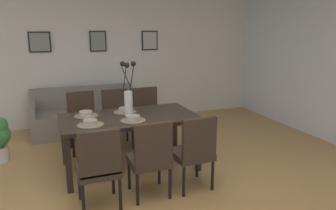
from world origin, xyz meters
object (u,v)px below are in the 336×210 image
dining_table (129,121)px  dining_chair_mid_left (194,149)px  bowl_near_right (86,113)px  sofa (86,116)px  bowl_far_left (133,117)px  framed_picture_center (98,41)px  centerpiece_vase (128,96)px  dining_chair_far_left (151,155)px  dining_chair_near_right (83,119)px  dining_chair_far_right (117,115)px  dining_chair_near_left (99,165)px  dining_chair_mid_right (147,113)px  bowl_far_right (125,109)px  framed_picture_right (150,40)px  framed_picture_left (40,42)px  bowl_near_left (90,122)px

dining_table → dining_chair_mid_left: 1.06m
bowl_near_right → sofa: bowl_near_right is taller
bowl_far_left → framed_picture_center: 2.72m
centerpiece_vase → framed_picture_center: 2.44m
dining_chair_far_left → centerpiece_vase: bearing=91.4°
dining_chair_near_right → centerpiece_vase: 1.17m
dining_chair_far_left → framed_picture_center: framed_picture_center is taller
dining_chair_far_right → dining_chair_near_right: bearing=-179.7°
centerpiece_vase → bowl_far_left: 0.33m
dining_chair_far_right → sofa: size_ratio=0.48×
dining_chair_near_left → dining_chair_mid_right: bearing=58.9°
bowl_far_right → framed_picture_center: (0.00, 2.14, 0.86)m
bowl_far_right → framed_picture_right: size_ratio=0.43×
dining_chair_mid_right → framed_picture_left: (-1.60, 1.46, 1.13)m
dining_table → bowl_far_right: bowl_far_right is taller
dining_chair_near_right → bowl_near_right: 0.75m
bowl_far_left → dining_chair_far_right: bearing=88.9°
framed_picture_center → bowl_far_left: bearing=-90.0°
bowl_far_right → sofa: 1.77m
framed_picture_right → bowl_far_left: bearing=-112.4°
bowl_near_right → bowl_far_right: bearing=0.0°
dining_table → dining_chair_mid_right: dining_chair_mid_right is taller
dining_chair_mid_right → sofa: size_ratio=0.48×
dining_chair_near_right → framed_picture_left: (-0.54, 1.44, 1.13)m
framed_picture_center → dining_chair_near_right: bearing=-110.0°
centerpiece_vase → framed_picture_left: bearing=114.3°
dining_table → bowl_far_right: (-0.00, 0.22, 0.11)m
dining_chair_far_left → dining_chair_mid_left: size_ratio=1.00×
dining_table → centerpiece_vase: centerpiece_vase is taller
framed_picture_left → dining_chair_mid_left: bearing=-63.4°
dining_chair_near_left → framed_picture_center: size_ratio=2.30×
dining_chair_mid_right → bowl_far_right: bearing=-128.4°
sofa → framed_picture_left: (-0.69, 0.48, 1.36)m
framed_picture_left → dining_chair_near_left: bearing=-81.3°
dining_chair_near_left → bowl_near_left: (0.02, 0.70, 0.27)m
bowl_near_right → dining_chair_far_right: bearing=51.2°
bowl_near_right → dining_chair_far_left: bearing=-62.9°
dining_chair_far_right → framed_picture_right: size_ratio=2.32×
bowl_near_left → framed_picture_center: 2.77m
bowl_far_right → framed_picture_center: framed_picture_center is taller
bowl_near_right → framed_picture_center: size_ratio=0.43×
bowl_far_right → sofa: bowl_far_right is taller
framed_picture_right → bowl_near_right: bearing=-126.9°
dining_chair_far_right → bowl_near_left: size_ratio=5.41×
dining_chair_far_left → dining_table: bearing=91.4°
framed_picture_right → dining_chair_mid_left: bearing=-98.8°
dining_chair_mid_right → bowl_near_left: (-1.08, -1.12, 0.27)m
dining_chair_far_right → bowl_far_left: 1.17m
dining_chair_near_right → bowl_far_right: size_ratio=5.41×
dining_chair_near_right → bowl_near_left: 1.17m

